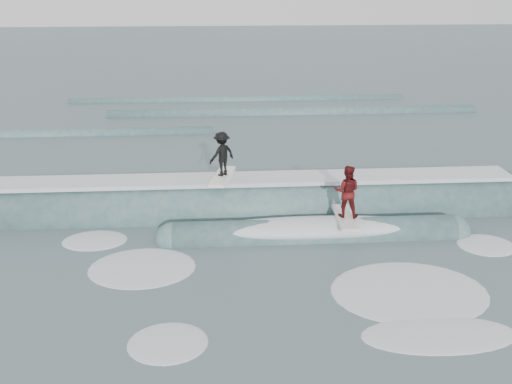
{
  "coord_description": "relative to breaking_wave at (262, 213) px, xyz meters",
  "views": [
    {
      "loc": [
        -1.17,
        -15.26,
        7.84
      ],
      "look_at": [
        0.0,
        2.25,
        1.1
      ],
      "focal_mm": 40.0,
      "sensor_mm": 36.0,
      "label": 1
    }
  ],
  "objects": [
    {
      "name": "far_swells",
      "position": [
        -2.89,
        14.72,
        -0.04
      ],
      "size": [
        37.79,
        8.65,
        0.8
      ],
      "color": "#355659",
      "rests_on": "ground"
    },
    {
      "name": "whitewater",
      "position": [
        0.72,
        -5.0,
        -0.04
      ],
      "size": [
        14.24,
        7.4,
        0.1
      ],
      "color": "silver",
      "rests_on": "ground"
    },
    {
      "name": "breaking_wave",
      "position": [
        0.0,
        0.0,
        0.0
      ],
      "size": [
        22.07,
        3.98,
        2.4
      ],
      "color": "#355659",
      "rests_on": "ground"
    },
    {
      "name": "ground",
      "position": [
        -0.26,
        -2.94,
        -0.04
      ],
      "size": [
        160.0,
        160.0,
        0.0
      ],
      "primitive_type": "plane",
      "color": "#3C5158",
      "rests_on": "ground"
    },
    {
      "name": "surfer_red",
      "position": [
        2.5,
        -1.89,
        1.38
      ],
      "size": [
        0.95,
        2.02,
        1.77
      ],
      "color": "silver",
      "rests_on": "ground"
    },
    {
      "name": "surfer_black",
      "position": [
        -1.35,
        0.31,
        2.0
      ],
      "size": [
        1.13,
        2.07,
        1.63
      ],
      "color": "white",
      "rests_on": "ground"
    }
  ]
}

